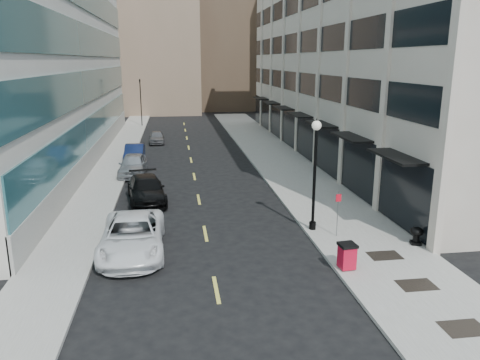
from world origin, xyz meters
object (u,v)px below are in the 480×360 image
object	(u,v)px
car_silver_sedan	(133,165)
car_grey_sedan	(157,137)
lamppost	(315,165)
urn_planter	(416,234)
sign_post	(338,207)
car_blue_sedan	(135,153)
trash_bin	(347,255)
car_white_van	(132,236)
car_black_pickup	(146,190)
traffic_signal	(140,82)

from	to	relation	value
car_silver_sedan	car_grey_sedan	distance (m)	14.06
car_silver_sedan	lamppost	xyz separation A→B (m)	(9.95, -13.52, 2.65)
urn_planter	lamppost	bearing A→B (deg)	147.81
car_grey_sedan	lamppost	bearing A→B (deg)	-73.94
lamppost	car_grey_sedan	bearing A→B (deg)	107.38
urn_planter	sign_post	bearing A→B (deg)	154.92
car_blue_sedan	trash_bin	size ratio (longest dim) A/B	4.06
car_white_van	trash_bin	size ratio (longest dim) A/B	5.46
car_silver_sedan	trash_bin	distance (m)	20.78
lamppost	urn_planter	size ratio (longest dim) A/B	6.69
car_blue_sedan	car_silver_sedan	bearing A→B (deg)	-86.96
trash_bin	car_black_pickup	bearing A→B (deg)	122.13
car_black_pickup	sign_post	world-z (taller)	sign_post
lamppost	car_silver_sedan	bearing A→B (deg)	126.35
car_blue_sedan	car_grey_sedan	xyz separation A→B (m)	(1.60, 9.02, -0.09)
traffic_signal	car_black_pickup	xyz separation A→B (m)	(2.30, -34.00, -4.95)
urn_planter	car_white_van	bearing A→B (deg)	174.91
traffic_signal	lamppost	xyz separation A→B (m)	(10.91, -40.52, -2.25)
car_grey_sedan	lamppost	xyz separation A→B (m)	(8.61, -27.52, 2.82)
car_blue_sedan	lamppost	bearing A→B (deg)	-61.07
car_grey_sedan	sign_post	bearing A→B (deg)	-72.95
car_black_pickup	lamppost	distance (m)	11.14
car_black_pickup	sign_post	xyz separation A→B (m)	(9.50, -7.62, 0.86)
trash_bin	sign_post	bearing A→B (deg)	71.18
sign_post	car_silver_sedan	bearing A→B (deg)	123.33
trash_bin	car_white_van	bearing A→B (deg)	154.50
car_white_van	lamppost	distance (m)	9.32
car_blue_sedan	lamppost	world-z (taller)	lamppost
sign_post	urn_planter	world-z (taller)	sign_post
car_silver_sedan	car_blue_sedan	xyz separation A→B (m)	(-0.26, 4.98, -0.08)
traffic_signal	trash_bin	bearing A→B (deg)	-76.38
sign_post	urn_planter	size ratio (longest dim) A/B	2.69
car_grey_sedan	urn_planter	xyz separation A→B (m)	(12.80, -30.16, 0.02)
traffic_signal	lamppost	size ratio (longest dim) A/B	1.24
car_grey_sedan	car_white_van	bearing A→B (deg)	-91.72
car_blue_sedan	lamppost	distance (m)	21.31
car_grey_sedan	urn_planter	world-z (taller)	car_grey_sedan
car_grey_sedan	lamppost	world-z (taller)	lamppost
car_white_van	urn_planter	bearing A→B (deg)	-5.69
car_grey_sedan	sign_post	size ratio (longest dim) A/B	1.67
traffic_signal	car_black_pickup	size ratio (longest dim) A/B	1.32
traffic_signal	car_black_pickup	world-z (taller)	traffic_signal
car_black_pickup	trash_bin	distance (m)	14.17
lamppost	sign_post	size ratio (longest dim) A/B	2.49
car_blue_sedan	urn_planter	xyz separation A→B (m)	(14.40, -21.14, -0.07)
car_grey_sedan	car_silver_sedan	bearing A→B (deg)	-96.78
car_black_pickup	car_silver_sedan	distance (m)	7.13
traffic_signal	car_blue_sedan	world-z (taller)	traffic_signal
traffic_signal	trash_bin	xyz separation A→B (m)	(10.95, -45.22, -4.98)
car_silver_sedan	traffic_signal	bearing A→B (deg)	94.13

